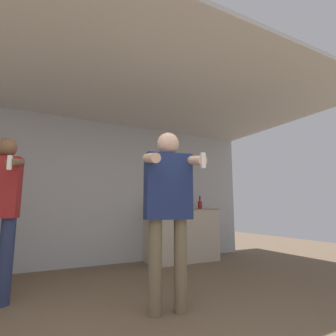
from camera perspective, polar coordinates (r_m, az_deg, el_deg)
wall_back at (r=4.78m, az=-19.74°, el=-4.60°), size 7.00×0.06×2.55m
ceiling_slab at (r=3.65m, az=-15.22°, el=17.60°), size 7.00×3.48×0.05m
counter at (r=5.10m, az=2.93°, el=-14.25°), size 1.35×0.66×0.96m
bottle_clear_vodka at (r=4.85m, az=-2.25°, el=-7.34°), size 0.07×0.07×0.34m
bottle_dark_rum at (r=5.31m, az=6.96°, el=-7.83°), size 0.09×0.09×0.26m
bottle_tall_gin at (r=5.09m, az=3.05°, el=-7.82°), size 0.07×0.07×0.24m
bottle_green_wine at (r=4.92m, az=-0.47°, el=-7.70°), size 0.09×0.09×0.29m
person_woman_foreground at (r=2.60m, az=0.08°, el=-7.17°), size 0.59×0.57×1.74m
person_man_side at (r=3.30m, az=-32.68°, el=-7.47°), size 0.46×0.56×1.74m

